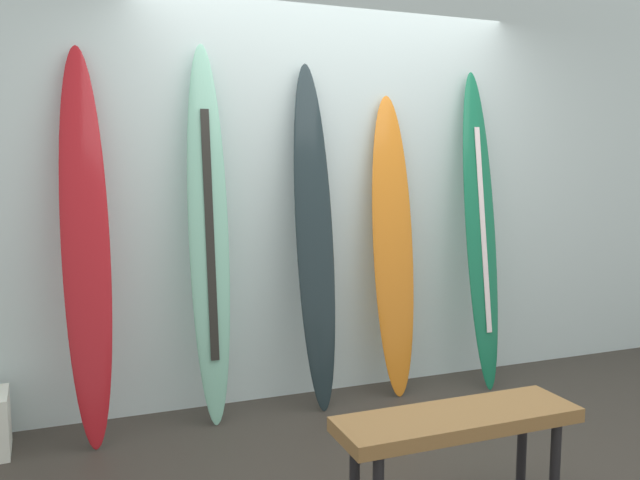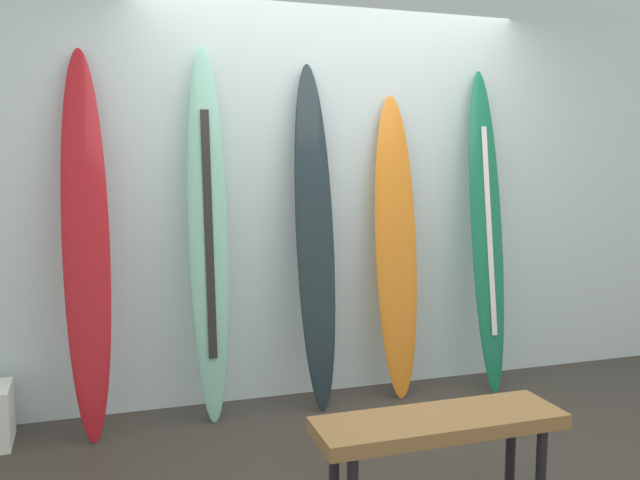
% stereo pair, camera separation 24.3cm
% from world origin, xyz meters
% --- Properties ---
extents(ground, '(8.00, 8.00, 0.04)m').
position_xyz_m(ground, '(0.00, 0.00, -0.02)').
color(ground, '#353029').
extents(wall_back, '(7.20, 0.20, 2.80)m').
position_xyz_m(wall_back, '(0.00, 1.30, 1.40)').
color(wall_back, silver).
rests_on(wall_back, ground).
extents(surfboard_crimson, '(0.27, 0.44, 2.16)m').
position_xyz_m(surfboard_crimson, '(-1.54, 0.96, 1.07)').
color(surfboard_crimson, '#AE181F').
rests_on(surfboard_crimson, ground).
extents(surfboard_seafoam, '(0.24, 0.33, 2.21)m').
position_xyz_m(surfboard_seafoam, '(-0.86, 1.00, 1.09)').
color(surfboard_seafoam, '#80C8AC').
rests_on(surfboard_seafoam, ground).
extents(surfboard_charcoal, '(0.26, 0.37, 2.13)m').
position_xyz_m(surfboard_charcoal, '(-0.21, 0.99, 1.06)').
color(surfboard_charcoal, '#1D2B2F').
rests_on(surfboard_charcoal, ground).
extents(surfboard_sunset, '(0.29, 0.32, 1.96)m').
position_xyz_m(surfboard_sunset, '(0.35, 1.03, 0.96)').
color(surfboard_sunset, orange).
rests_on(surfboard_sunset, ground).
extents(surfboard_emerald, '(0.24, 0.42, 2.14)m').
position_xyz_m(surfboard_emerald, '(0.98, 0.97, 1.07)').
color(surfboard_emerald, '#16714B').
rests_on(surfboard_emerald, ground).
extents(bench, '(1.05, 0.31, 0.48)m').
position_xyz_m(bench, '(-0.13, -0.49, 0.42)').
color(bench, olive).
rests_on(bench, ground).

